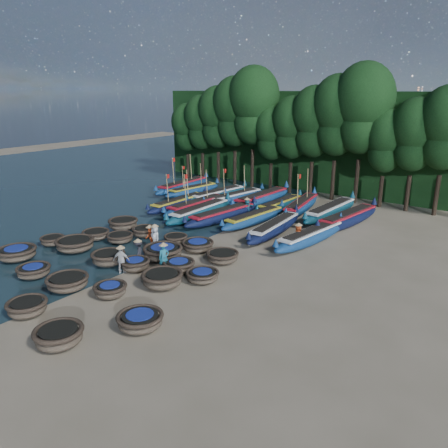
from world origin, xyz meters
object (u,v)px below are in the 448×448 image
Objects in this scene: coracle_21 at (145,231)px; long_boat_16 at (330,211)px; coracle_20 at (123,224)px; long_boat_2 at (179,203)px; coracle_3 at (27,307)px; long_boat_11 at (217,195)px; long_boat_10 at (193,190)px; coracle_4 at (59,336)px; fisherman_4 at (121,259)px; coracle_9 at (140,320)px; long_boat_13 at (261,199)px; coracle_16 at (120,238)px; coracle_23 at (198,245)px; coracle_14 at (162,279)px; fisherman_6 at (298,234)px; coracle_17 at (163,252)px; coracle_18 at (179,265)px; long_boat_6 at (254,218)px; fisherman_0 at (155,237)px; long_boat_7 at (275,228)px; coracle_8 at (110,290)px; coracle_10 at (53,240)px; long_boat_12 at (235,197)px; long_boat_15 at (301,206)px; fisherman_2 at (150,237)px; long_boat_3 at (197,205)px; coracle_11 at (75,244)px; long_boat_9 at (183,186)px; coracle_6 at (34,271)px; coracle_12 at (108,258)px; long_boat_5 at (222,215)px; coracle_19 at (202,276)px; long_boat_14 at (280,205)px; coracle_13 at (135,264)px; fisherman_3 at (138,251)px; long_boat_17 at (348,219)px; long_boat_8 at (311,236)px.

long_boat_16 reaches higher than coracle_21.
long_boat_2 is at bearing 95.48° from coracle_20.
coracle_3 is 24.32m from long_boat_16.
coracle_21 is 0.25× the size of long_boat_11.
coracle_4 is at bearing -53.68° from long_boat_10.
long_boat_11 is 4.55× the size of fisherman_4.
long_boat_13 is (-7.24, 21.61, 0.20)m from coracle_9.
coracle_23 is at bearing 19.92° from coracle_16.
coracle_14 is at bearing 150.37° from fisherman_4.
long_boat_11 is (-11.54, 20.58, 0.14)m from coracle_9.
long_boat_2 is 4.62× the size of fisherman_6.
coracle_17 is at bearing -52.96° from long_boat_2.
coracle_18 is 0.28× the size of long_boat_6.
fisherman_0 is 9.60m from fisherman_6.
coracle_8 is at bearing -101.49° from long_boat_7.
coracle_18 is 9.44m from coracle_20.
coracle_20 is at bearing -130.06° from long_boat_6.
long_boat_12 is at bearing 78.96° from coracle_10.
fisherman_6 reaches higher than coracle_3.
fisherman_2 is (-3.85, -14.18, 0.27)m from long_boat_15.
coracle_9 is 1.56× the size of coracle_10.
long_boat_3 is (-6.26, 7.34, 0.16)m from coracle_23.
coracle_14 reaches higher than coracle_11.
long_boat_2 is 4.20× the size of fisherman_0.
coracle_11 is at bearing 6.87° from coracle_10.
coracle_16 is at bearing -74.77° from long_boat_11.
long_boat_9 reaches higher than coracle_14.
coracle_6 is (-7.30, 3.17, -0.08)m from coracle_4.
coracle_12 is 0.29× the size of long_boat_5.
coracle_19 is 16.15m from long_boat_14.
coracle_4 is at bearing -64.88° from coracle_13.
long_boat_2 reaches higher than coracle_10.
coracle_11 is 1.63× the size of fisherman_0.
fisherman_4 reaches higher than coracle_20.
fisherman_0 is (5.10, -1.63, 0.43)m from coracle_20.
fisherman_3 is (6.68, -10.88, 0.27)m from long_boat_2.
long_boat_14 is (-4.08, 15.62, 0.13)m from coracle_19.
coracle_14 is 10.59m from fisherman_6.
fisherman_0 reaches higher than coracle_17.
long_boat_17 reaches higher than coracle_14.
long_boat_13 reaches higher than long_boat_11.
long_boat_2 is at bearing 129.35° from coracle_14.
fisherman_6 is at bearing 27.16° from coracle_21.
coracle_11 reaches higher than coracle_16.
fisherman_2 is (7.88, -13.49, 0.35)m from long_boat_10.
long_boat_16 is (8.51, 21.29, 0.21)m from coracle_6.
coracle_9 is 0.28× the size of long_boat_13.
long_boat_8 reaches higher than coracle_19.
long_boat_13 is at bearing 105.56° from coracle_14.
long_boat_9 is 4.81× the size of fisherman_4.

